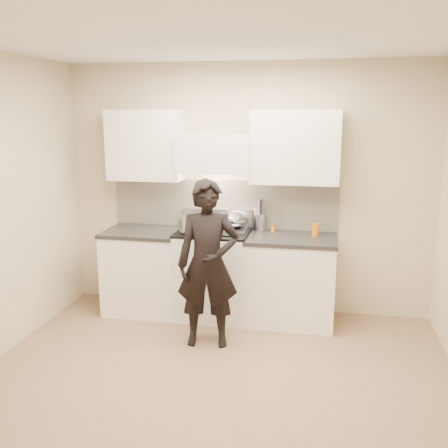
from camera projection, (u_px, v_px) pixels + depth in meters
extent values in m
plane|color=#876A4C|center=(212.00, 384.00, 4.06)|extent=(4.00, 4.00, 0.00)
cube|color=beige|center=(246.00, 189.00, 5.45)|extent=(4.00, 0.04, 2.70)
cube|color=beige|center=(121.00, 310.00, 2.10)|extent=(4.00, 0.04, 2.70)
cube|color=silver|center=(210.00, 36.00, 3.49)|extent=(4.00, 3.50, 0.02)
cube|color=silver|center=(223.00, 204.00, 5.52)|extent=(2.50, 0.02, 0.53)
cube|color=#A8A9BE|center=(218.00, 218.00, 5.53)|extent=(0.76, 0.08, 0.20)
cube|color=white|center=(215.00, 154.00, 5.23)|extent=(0.76, 0.40, 0.40)
cylinder|color=#A1A3B2|center=(212.00, 173.00, 5.10)|extent=(0.66, 0.02, 0.02)
cube|color=white|center=(295.00, 147.00, 5.09)|extent=(0.90, 0.33, 0.75)
cube|color=white|center=(145.00, 145.00, 5.39)|extent=(0.80, 0.33, 0.75)
cube|color=beige|center=(257.00, 213.00, 5.46)|extent=(0.08, 0.01, 0.12)
cube|color=white|center=(213.00, 274.00, 5.39)|extent=(0.76, 0.65, 0.92)
cube|color=black|center=(213.00, 232.00, 5.29)|extent=(0.76, 0.65, 0.02)
cube|color=#BAB9BF|center=(230.00, 229.00, 5.37)|extent=(0.36, 0.34, 0.01)
cylinder|color=#A1A3B2|center=(207.00, 253.00, 5.04)|extent=(0.62, 0.02, 0.02)
cylinder|color=black|center=(193.00, 233.00, 5.17)|extent=(0.18, 0.18, 0.01)
cylinder|color=black|center=(227.00, 234.00, 5.10)|extent=(0.18, 0.18, 0.01)
cylinder|color=black|center=(200.00, 226.00, 5.46)|extent=(0.18, 0.18, 0.01)
cylinder|color=black|center=(232.00, 228.00, 5.39)|extent=(0.18, 0.18, 0.01)
cube|color=white|center=(290.00, 281.00, 5.24)|extent=(0.90, 0.65, 0.88)
cube|color=black|center=(292.00, 239.00, 5.14)|extent=(0.92, 0.67, 0.04)
cube|color=white|center=(145.00, 272.00, 5.54)|extent=(0.80, 0.65, 0.88)
cube|color=black|center=(143.00, 232.00, 5.44)|extent=(0.82, 0.67, 0.04)
ellipsoid|color=#A1A3B2|center=(234.00, 220.00, 5.36)|extent=(0.30, 0.30, 0.17)
torus|color=#A1A3B2|center=(234.00, 216.00, 5.35)|extent=(0.32, 0.32, 0.01)
ellipsoid|color=#CABF8F|center=(234.00, 221.00, 5.36)|extent=(0.17, 0.17, 0.08)
cylinder|color=silver|center=(228.00, 214.00, 5.24)|extent=(0.03, 0.22, 0.16)
cylinder|color=#A1A3B2|center=(192.00, 224.00, 5.18)|extent=(0.27, 0.27, 0.17)
cube|color=#A1A3B2|center=(177.00, 217.00, 5.18)|extent=(0.05, 0.03, 0.01)
cube|color=#A1A3B2|center=(206.00, 218.00, 5.14)|extent=(0.05, 0.03, 0.01)
cylinder|color=#A8A9BE|center=(260.00, 222.00, 5.41)|extent=(0.13, 0.13, 0.18)
cylinder|color=black|center=(263.00, 214.00, 5.39)|extent=(0.02, 0.02, 0.32)
cylinder|color=silver|center=(261.00, 213.00, 5.41)|extent=(0.02, 0.02, 0.32)
cylinder|color=#A8A9BE|center=(259.00, 213.00, 5.42)|extent=(0.02, 0.02, 0.32)
cylinder|color=black|center=(258.00, 213.00, 5.40)|extent=(0.02, 0.02, 0.32)
cylinder|color=#A8A9BE|center=(257.00, 214.00, 5.38)|extent=(0.02, 0.02, 0.32)
cylinder|color=silver|center=(259.00, 214.00, 5.36)|extent=(0.02, 0.02, 0.32)
cylinder|color=black|center=(261.00, 214.00, 5.36)|extent=(0.02, 0.02, 0.32)
cylinder|color=#A8A9BE|center=(262.00, 214.00, 5.37)|extent=(0.02, 0.02, 0.32)
cylinder|color=orange|center=(273.00, 229.00, 5.35)|extent=(0.04, 0.04, 0.06)
cylinder|color=#DE4112|center=(273.00, 225.00, 5.34)|extent=(0.04, 0.04, 0.02)
cylinder|color=#BE5E0E|center=(315.00, 230.00, 5.15)|extent=(0.08, 0.08, 0.13)
imported|color=black|center=(208.00, 264.00, 4.63)|extent=(0.63, 0.46, 1.58)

